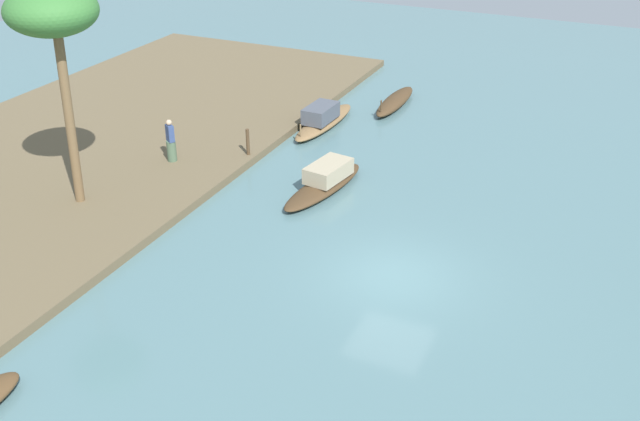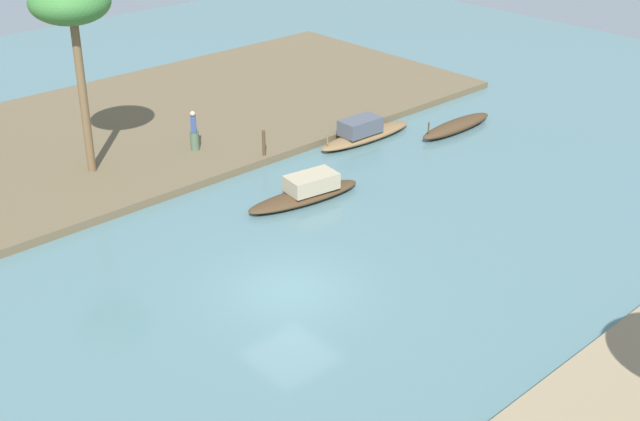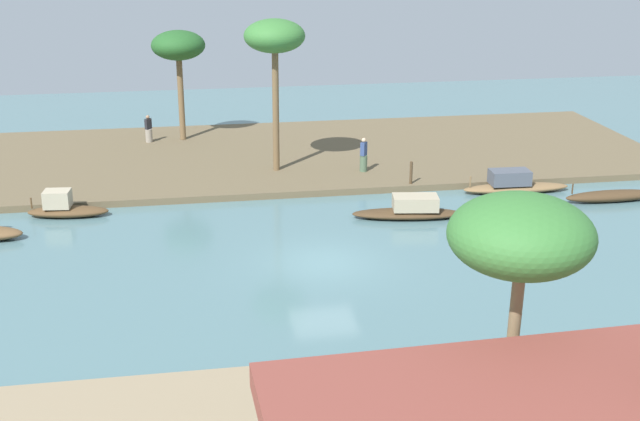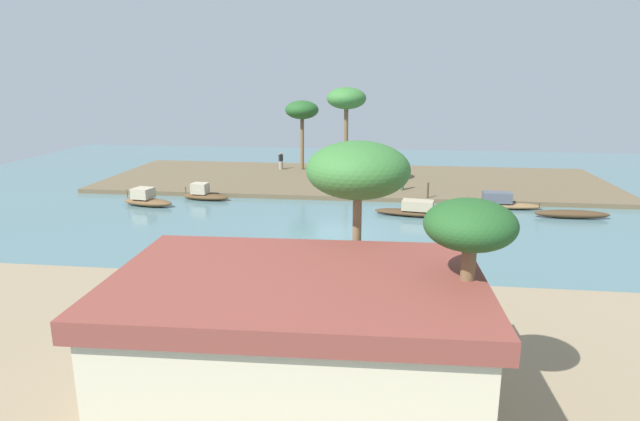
% 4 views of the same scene
% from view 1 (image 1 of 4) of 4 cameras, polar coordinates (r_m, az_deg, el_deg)
% --- Properties ---
extents(river_water, '(71.06, 71.06, 0.00)m').
position_cam_1_polar(river_water, '(23.04, 5.61, -4.99)').
color(river_water, slate).
rests_on(river_water, ground).
extents(riverbank_left, '(41.02, 14.20, 0.32)m').
position_cam_1_polar(riverbank_left, '(30.55, -21.94, 1.98)').
color(riverbank_left, brown).
rests_on(riverbank_left, ground).
extents(sampan_with_tall_canopy, '(5.19, 1.31, 1.10)m').
position_cam_1_polar(sampan_with_tall_canopy, '(33.89, 0.23, 6.98)').
color(sampan_with_tall_canopy, brown).
rests_on(sampan_with_tall_canopy, river_water).
extents(sampan_open_hull, '(4.58, 0.98, 0.94)m').
position_cam_1_polar(sampan_open_hull, '(36.74, 5.73, 8.27)').
color(sampan_open_hull, '#47331E').
rests_on(sampan_open_hull, river_water).
extents(sampan_midstream, '(4.93, 1.89, 1.02)m').
position_cam_1_polar(sampan_midstream, '(27.96, 0.40, 2.26)').
color(sampan_midstream, '#47331E').
rests_on(sampan_midstream, river_water).
extents(person_by_mooring, '(0.52, 0.52, 1.73)m').
position_cam_1_polar(person_by_mooring, '(30.11, -11.28, 5.02)').
color(person_by_mooring, '#4C664C').
rests_on(person_by_mooring, riverbank_left).
extents(mooring_post, '(0.14, 0.14, 1.09)m').
position_cam_1_polar(mooring_post, '(30.31, -5.52, 5.22)').
color(mooring_post, '#4C3823').
rests_on(mooring_post, riverbank_left).
extents(palm_tree_left_near, '(2.96, 2.96, 7.53)m').
position_cam_1_polar(palm_tree_left_near, '(25.80, -19.72, 13.81)').
color(palm_tree_left_near, brown).
rests_on(palm_tree_left_near, riverbank_left).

